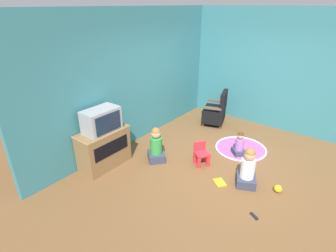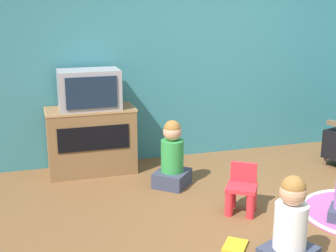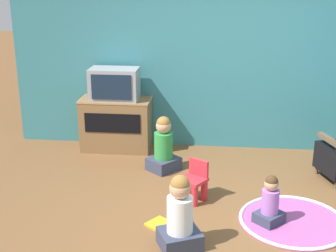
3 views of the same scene
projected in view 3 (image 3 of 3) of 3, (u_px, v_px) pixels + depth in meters
ground_plane at (224, 217)px, 4.84m from camera, size 30.00×30.00×0.00m
wall_back at (203, 48)px, 6.42m from camera, size 5.35×0.12×2.82m
tv_cabinet at (116, 123)px, 6.57m from camera, size 0.98×0.48×0.74m
television at (114, 84)px, 6.37m from camera, size 0.66×0.40×0.43m
yellow_kid_chair at (193, 183)px, 5.14m from camera, size 0.36×0.36×0.45m
play_mat at (293, 221)px, 4.74m from camera, size 1.09×1.09×0.04m
child_watching_left at (180, 217)px, 4.22m from camera, size 0.46×0.44×0.71m
child_watching_center at (270, 203)px, 4.65m from camera, size 0.35×0.35×0.52m
child_watching_right at (164, 147)px, 5.89m from camera, size 0.48×0.48×0.71m
book at (158, 223)px, 4.69m from camera, size 0.27×0.28×0.02m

